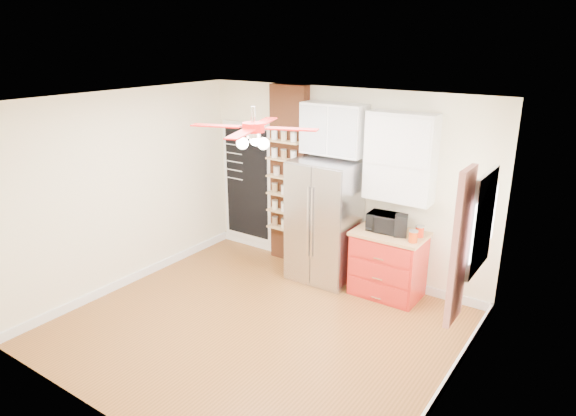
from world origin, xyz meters
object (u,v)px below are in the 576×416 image
Objects in this scene: fridge at (325,221)px; ceiling_fan at (253,128)px; coffee_maker at (401,226)px; canister_left at (413,237)px; red_cabinet at (388,264)px; toaster_oven at (385,222)px; pantry_jar_oats at (277,171)px.

ceiling_fan is at bearing -88.24° from fridge.
canister_left is at bearing -47.41° from coffee_maker.
coffee_maker is at bearing -11.77° from red_cabinet.
fridge reaches higher than coffee_maker.
coffee_maker is (0.24, -0.04, 0.02)m from toaster_oven.
pantry_jar_oats is (-1.91, 0.11, 0.98)m from red_cabinet.
ceiling_fan reaches higher than fridge.
toaster_oven is 1.87m from pantry_jar_oats.
red_cabinet is at bearing -3.26° from pantry_jar_oats.
toaster_oven is (0.88, 0.06, 0.15)m from fridge.
toaster_oven reaches higher than red_cabinet.
toaster_oven is at bearing 150.86° from coffee_maker.
pantry_jar_oats is at bearing 170.41° from fridge.
ceiling_fan is 2.35m from toaster_oven.
red_cabinet is at bearing -10.66° from toaster_oven.
fridge reaches higher than toaster_oven.
fridge is 12.48× the size of canister_left.
fridge is 1.35m from canister_left.
toaster_oven reaches higher than canister_left.
pantry_jar_oats is (-1.82, 0.10, 0.41)m from toaster_oven.
red_cabinet is 2.15m from pantry_jar_oats.
pantry_jar_oats reaches higher than toaster_oven.
fridge is 4.00× the size of toaster_oven.
canister_left is at bearing -22.57° from toaster_oven.
ceiling_fan is (0.05, -1.63, 1.55)m from fridge.
ceiling_fan is 11.34× the size of pantry_jar_oats.
coffee_maker is at bearing 56.84° from ceiling_fan.
canister_left is (1.29, 1.53, -1.45)m from ceiling_fan.
fridge is at bearing -179.36° from toaster_oven.
toaster_oven is (-0.09, 0.01, 0.57)m from red_cabinet.
ceiling_fan is at bearing -130.11° from canister_left.
fridge is 1.11m from pantry_jar_oats.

